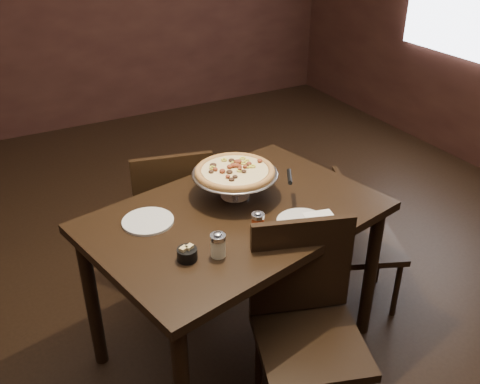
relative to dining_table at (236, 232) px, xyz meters
name	(u,v)px	position (x,y,z in m)	size (l,w,h in m)	color
room	(223,95)	(-0.03, 0.05, 0.67)	(6.04, 7.04, 2.84)	black
dining_table	(236,232)	(0.00, 0.00, 0.00)	(1.51, 1.16, 0.84)	black
pizza_stand	(235,172)	(0.07, 0.13, 0.25)	(0.42, 0.42, 0.17)	#B6B7BE
parmesan_shaker	(218,245)	(-0.22, -0.26, 0.16)	(0.07, 0.07, 0.11)	beige
pepper_flake_shaker	(258,222)	(0.01, -0.18, 0.16)	(0.06, 0.06, 0.10)	#9C270E
packet_caddy	(187,254)	(-0.34, -0.23, 0.14)	(0.08, 0.08, 0.07)	black
napkin_stack	(321,220)	(0.31, -0.25, 0.12)	(0.14, 0.14, 0.01)	white
plate_left	(148,221)	(-0.39, 0.12, 0.12)	(0.23, 0.23, 0.01)	silver
plate_near	(302,222)	(0.22, -0.22, 0.12)	(0.23, 0.23, 0.01)	silver
serving_spatula	(289,177)	(0.27, -0.03, 0.25)	(0.17, 0.17, 0.03)	#B6B7BE
chair_far	(172,214)	(-0.08, 0.63, -0.21)	(0.53, 0.53, 0.94)	black
chair_near	(306,321)	(0.09, -0.49, -0.20)	(0.57, 0.57, 0.97)	black
chair_side	(356,238)	(0.77, 0.00, -0.29)	(0.50, 0.50, 0.81)	black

